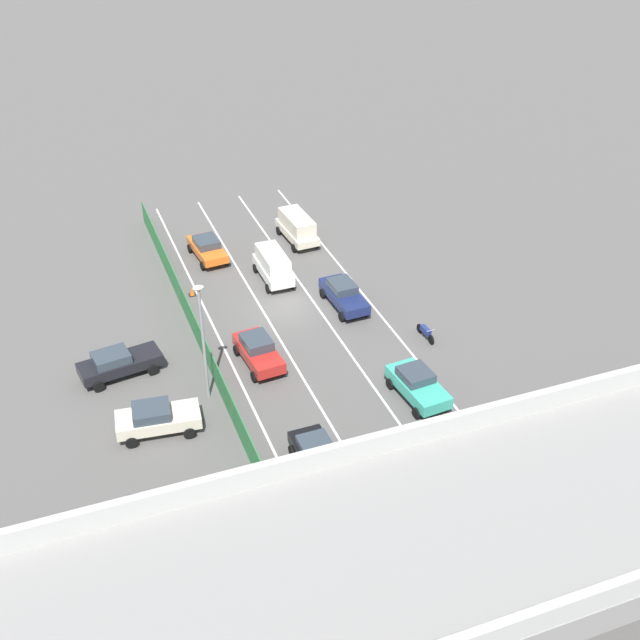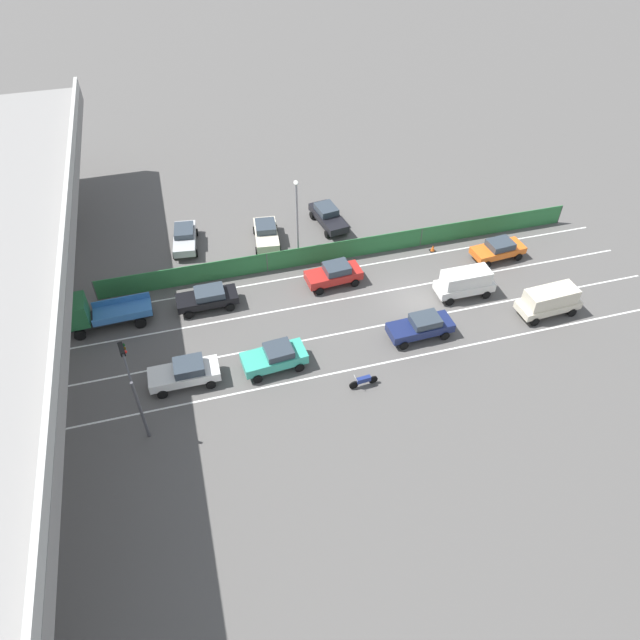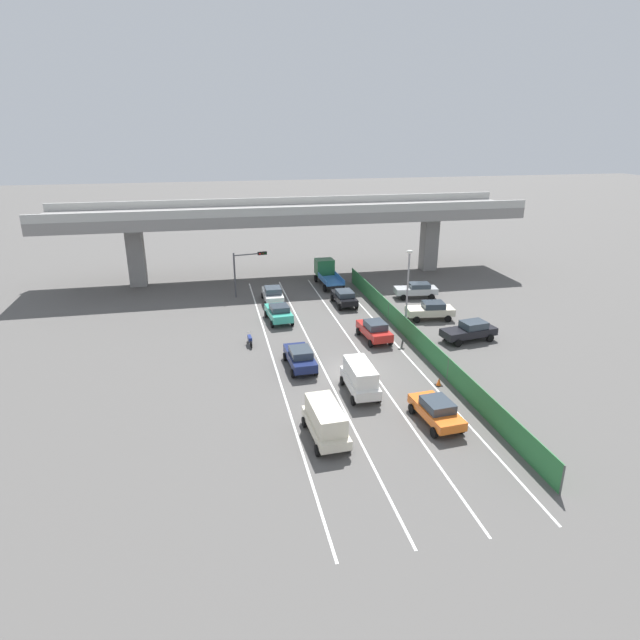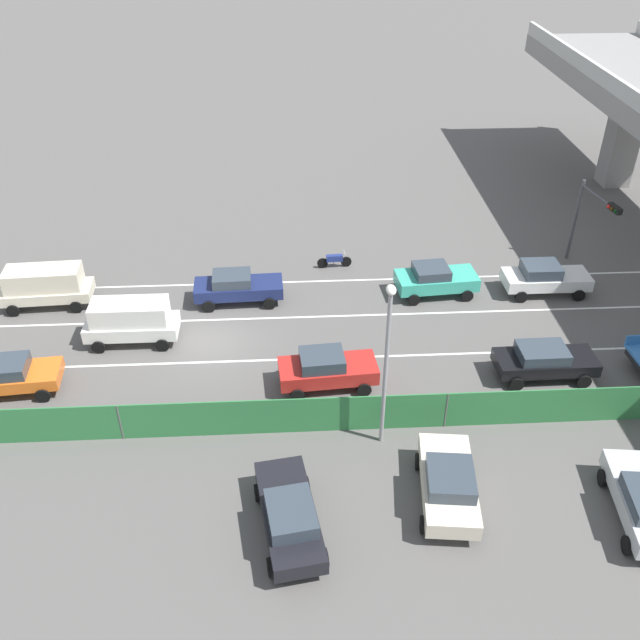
% 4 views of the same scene
% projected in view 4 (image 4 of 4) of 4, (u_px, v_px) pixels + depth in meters
% --- Properties ---
extents(ground_plane, '(300.00, 300.00, 0.00)m').
position_uv_depth(ground_plane, '(212.00, 340.00, 33.06)').
color(ground_plane, '#565451').
extents(lane_line_left_edge, '(0.14, 42.90, 0.01)m').
position_uv_depth(lane_line_left_edge, '(283.00, 282.00, 37.51)').
color(lane_line_left_edge, silver).
rests_on(lane_line_left_edge, ground).
extents(lane_line_mid_left, '(0.14, 42.90, 0.01)m').
position_uv_depth(lane_line_mid_left, '(283.00, 318.00, 34.65)').
color(lane_line_mid_left, silver).
rests_on(lane_line_mid_left, ground).
extents(lane_line_mid_right, '(0.14, 42.90, 0.01)m').
position_uv_depth(lane_line_mid_right, '(284.00, 360.00, 31.78)').
color(lane_line_mid_right, silver).
rests_on(lane_line_mid_right, ground).
extents(lane_line_right_edge, '(0.14, 42.90, 0.01)m').
position_uv_depth(lane_line_right_edge, '(285.00, 410.00, 28.91)').
color(lane_line_right_edge, silver).
rests_on(lane_line_right_edge, ground).
extents(green_fence, '(0.10, 39.00, 1.73)m').
position_uv_depth(green_fence, '(285.00, 416.00, 27.32)').
color(green_fence, '#2D753D').
rests_on(green_fence, ground).
extents(car_van_white, '(1.94, 4.35, 2.16)m').
position_uv_depth(car_van_white, '(131.00, 320.00, 32.32)').
color(car_van_white, silver).
rests_on(car_van_white, ground).
extents(car_sedan_white, '(2.02, 4.46, 1.71)m').
position_uv_depth(car_sedan_white, '(545.00, 277.00, 36.15)').
color(car_sedan_white, white).
rests_on(car_sedan_white, ground).
extents(car_sedan_red, '(2.24, 4.36, 1.72)m').
position_uv_depth(car_sedan_red, '(326.00, 369.00, 29.72)').
color(car_sedan_red, red).
rests_on(car_sedan_red, ground).
extents(car_taxi_orange, '(2.29, 4.41, 1.58)m').
position_uv_depth(car_taxi_orange, '(8.00, 375.00, 29.43)').
color(car_taxi_orange, orange).
rests_on(car_taxi_orange, ground).
extents(car_sedan_navy, '(2.07, 4.60, 1.65)m').
position_uv_depth(car_sedan_navy, '(237.00, 286.00, 35.41)').
color(car_sedan_navy, navy).
rests_on(car_sedan_navy, ground).
extents(car_van_cream, '(2.20, 4.65, 2.11)m').
position_uv_depth(car_van_cream, '(45.00, 285.00, 34.99)').
color(car_van_cream, beige).
rests_on(car_van_cream, ground).
extents(car_taxi_teal, '(2.36, 4.34, 1.67)m').
position_uv_depth(car_taxi_teal, '(435.00, 279.00, 36.03)').
color(car_taxi_teal, teal).
rests_on(car_taxi_teal, ground).
extents(car_sedan_black, '(2.01, 4.43, 1.55)m').
position_uv_depth(car_sedan_black, '(544.00, 360.00, 30.30)').
color(car_sedan_black, black).
rests_on(car_sedan_black, ground).
extents(motorcycle, '(0.60, 1.95, 0.93)m').
position_uv_depth(motorcycle, '(334.00, 260.00, 38.63)').
color(motorcycle, black).
rests_on(motorcycle, ground).
extents(parked_sedan_dark, '(4.90, 2.54, 1.66)m').
position_uv_depth(parked_sedan_dark, '(289.00, 515.00, 23.17)').
color(parked_sedan_dark, black).
rests_on(parked_sedan_dark, ground).
extents(parked_sedan_cream, '(4.55, 2.47, 1.67)m').
position_uv_depth(parked_sedan_cream, '(449.00, 483.00, 24.34)').
color(parked_sedan_cream, beige).
rests_on(parked_sedan_cream, ground).
extents(traffic_light, '(3.61, 0.81, 4.80)m').
position_uv_depth(traffic_light, '(592.00, 213.00, 36.75)').
color(traffic_light, '#47474C').
rests_on(traffic_light, ground).
extents(street_lamp, '(0.60, 0.36, 7.19)m').
position_uv_depth(street_lamp, '(387.00, 353.00, 24.96)').
color(street_lamp, gray).
rests_on(street_lamp, ground).
extents(traffic_cone, '(0.47, 0.47, 0.57)m').
position_uv_depth(traffic_cone, '(110.00, 418.00, 28.13)').
color(traffic_cone, orange).
rests_on(traffic_cone, ground).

